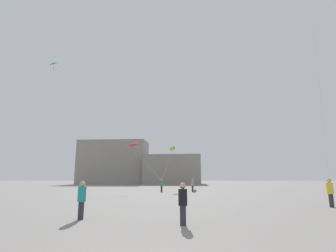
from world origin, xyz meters
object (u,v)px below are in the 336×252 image
Objects in this scene: kite_crimson_delta at (134,145)px; building_centre_hall at (174,170)px; person_in_grey at (193,185)px; person_in_black at (183,202)px; person_in_green at (162,185)px; person_in_yellow at (330,191)px; building_left_hall at (114,162)px; kite_lime_diamond at (172,149)px; kite_emerald_diamond at (55,65)px; person_in_teal at (82,198)px; handbag_beside_flyer at (195,191)px.

kite_crimson_delta is 41.67m from building_centre_hall.
person_in_grey is 24.80m from person_in_black.
person_in_black is 26.11m from kite_crimson_delta.
person_in_yellow reaches higher than person_in_green.
building_left_hall is 18.14m from building_centre_hall.
person_in_black is at bearing -88.23° from building_centre_hall.
kite_lime_diamond is at bearing 65.61° from person_in_grey.
kite_lime_diamond is (-2.78, 3.11, 5.18)m from person_in_grey.
kite_emerald_diamond is (-15.66, 18.61, 14.78)m from person_in_black.
person_in_teal reaches higher than handbag_beside_flyer.
person_in_grey is 0.94× the size of person_in_yellow.
kite_emerald_diamond is at bearing 16.19° from person_in_yellow.
person_in_yellow is at bearing -25.12° from kite_emerald_diamond.
person_in_teal is at bearing -57.63° from kite_emerald_diamond.
building_left_hall is at bearing 95.25° from kite_emerald_diamond.
person_in_green is 1.03× the size of person_in_black.
kite_emerald_diamond reaches higher than building_left_hall.
person_in_yellow is 5.71× the size of handbag_beside_flyer.
person_in_teal is 1.03× the size of person_in_black.
person_in_teal reaches higher than person_in_green.
person_in_black is (-9.57, -6.78, -0.09)m from person_in_yellow.
building_left_hall is (-21.54, 41.43, 5.34)m from person_in_grey.
handbag_beside_flyer is (17.51, 6.25, -15.58)m from kite_emerald_diamond.
building_centre_hall is (-11.61, 59.26, 3.02)m from person_in_yellow.
person_in_teal reaches higher than person_in_grey.
person_in_green is 0.10× the size of building_centre_hall.
person_in_grey is 0.31× the size of kite_crimson_delta.
person_in_green reaches higher than handbag_beside_flyer.
person_in_teal is 66.96m from building_left_hall.
kite_emerald_diamond is (-14.38, -9.26, 9.58)m from kite_lime_diamond.
person_in_green is 6.19m from kite_lime_diamond.
kite_lime_diamond is 42.66m from building_left_hall.
person_in_yellow is 60.46m from building_centre_hall.
building_centre_hall is at bearing 28.71° from person_in_grey.
person_in_teal is 0.11× the size of kite_emerald_diamond.
person_in_green is 0.09× the size of building_left_hall.
kite_emerald_diamond is at bearing -69.05° from person_in_green.
handbag_beside_flyer is (3.13, -3.01, -6.00)m from kite_lime_diamond.
person_in_black is at bearing -94.26° from handbag_beside_flyer.
person_in_grey is 9.71m from kite_crimson_delta.
kite_lime_diamond is at bearing 151.54° from person_in_green.
person_in_grey reaches higher than person_in_black.
kite_emerald_diamond is at bearing -146.32° from kite_crimson_delta.
building_left_hall reaches higher than building_centre_hall.
kite_crimson_delta is at bearing -148.81° from kite_lime_diamond.
kite_emerald_diamond is at bearing -106.03° from building_centre_hall.
handbag_beside_flyer is (21.89, -41.33, -6.16)m from building_left_hall.
building_left_hall is (-15.39, 64.95, 5.34)m from person_in_teal.
kite_lime_diamond is (3.37, 26.64, 5.18)m from person_in_teal.
kite_crimson_delta is at bearing -96.22° from building_centre_hall.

